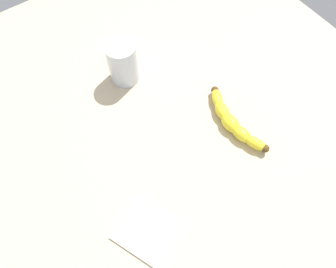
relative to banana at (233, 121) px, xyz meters
The scene contains 4 objects.
wooden_tabletop 17.55cm from the banana, 49.20° to the left, with size 120.00×120.00×3.00cm, color #C9B591.
banana is the anchor object (origin of this frame).
smoothie_glass 31.40cm from the banana, 26.35° to the left, with size 7.83×7.83×11.80cm.
folded_napkin 33.10cm from the banana, 106.50° to the left, with size 11.68×9.92×0.60cm, color white.
Camera 1 is at (-32.10, 20.84, 69.85)cm, focal length 32.59 mm.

